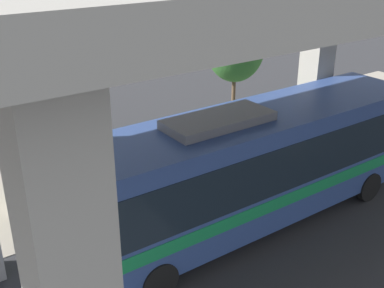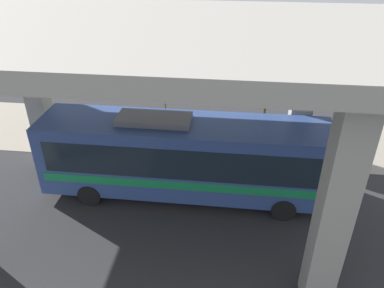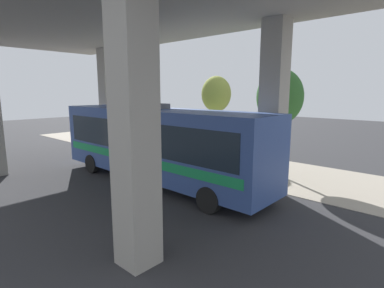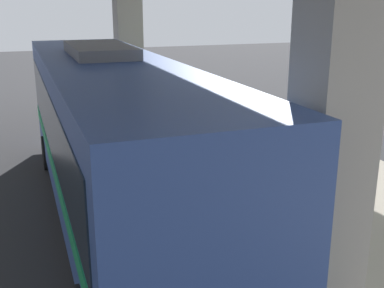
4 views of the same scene
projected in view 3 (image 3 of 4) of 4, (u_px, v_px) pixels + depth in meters
ground_plane at (177, 168)px, 17.31m from camera, size 80.00×80.00×0.00m
sidewalk_strip at (210, 160)px, 19.49m from camera, size 6.00×40.00×0.02m
overpass at (112, 35)px, 13.22m from camera, size 9.40×20.25×7.79m
bus at (156, 141)px, 14.32m from camera, size 2.76×12.17×3.81m
fire_hydrant at (174, 155)px, 18.30m from camera, size 0.41×0.19×1.10m
planter_front at (159, 142)px, 21.52m from camera, size 1.28×1.28×1.58m
planter_middle at (192, 147)px, 18.72m from camera, size 1.44×1.44×1.85m
street_tree_near at (216, 94)px, 20.82m from camera, size 2.06×2.06×5.45m
street_tree_far at (280, 97)px, 15.29m from camera, size 2.35×2.35×5.53m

